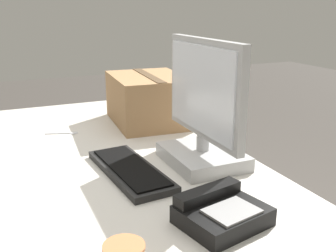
{
  "coord_description": "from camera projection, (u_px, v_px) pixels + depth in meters",
  "views": [
    {
      "loc": [
        1.28,
        -0.37,
        1.26
      ],
      "look_at": [
        0.15,
        0.13,
        0.88
      ],
      "focal_mm": 42.0,
      "sensor_mm": 36.0,
      "label": 1
    }
  ],
  "objects": [
    {
      "name": "monitor",
      "position": [
        203.0,
        117.0,
        1.33
      ],
      "size": [
        0.46,
        0.24,
        0.43
      ],
      "color": "#B7B7B7",
      "rests_on": "office_desk"
    },
    {
      "name": "cardboard_box",
      "position": [
        149.0,
        99.0,
        1.83
      ],
      "size": [
        0.43,
        0.35,
        0.23
      ],
      "rotation": [
        0.0,
        0.0,
        -0.07
      ],
      "color": "#9E754C",
      "rests_on": "office_desk"
    },
    {
      "name": "office_desk",
      "position": [
        121.0,
        246.0,
        1.53
      ],
      "size": [
        1.8,
        0.9,
        0.73
      ],
      "color": "beige",
      "rests_on": "ground_plane"
    },
    {
      "name": "spoon",
      "position": [
        68.0,
        133.0,
        1.7
      ],
      "size": [
        0.06,
        0.14,
        0.0
      ],
      "rotation": [
        0.0,
        0.0,
        1.26
      ],
      "color": "silver",
      "rests_on": "office_desk"
    },
    {
      "name": "desk_phone",
      "position": [
        221.0,
        212.0,
        0.99
      ],
      "size": [
        0.21,
        0.24,
        0.08
      ],
      "rotation": [
        0.0,
        0.0,
        0.21
      ],
      "color": "black",
      "rests_on": "office_desk"
    },
    {
      "name": "keyboard",
      "position": [
        131.0,
        170.0,
        1.29
      ],
      "size": [
        0.42,
        0.18,
        0.03
      ],
      "rotation": [
        0.0,
        0.0,
        0.08
      ],
      "color": "black",
      "rests_on": "office_desk"
    }
  ]
}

